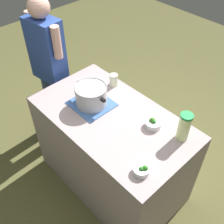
% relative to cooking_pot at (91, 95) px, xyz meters
% --- Properties ---
extents(ground_plane, '(8.00, 8.00, 0.00)m').
position_rel_cooking_pot_xyz_m(ground_plane, '(-0.23, -0.02, -1.02)').
color(ground_plane, brown).
extents(counter_slab, '(1.38, 0.78, 0.92)m').
position_rel_cooking_pot_xyz_m(counter_slab, '(-0.23, -0.02, -0.56)').
color(counter_slab, '#A08E8F').
rests_on(counter_slab, ground_plane).
extents(dish_cloth, '(0.34, 0.32, 0.01)m').
position_rel_cooking_pot_xyz_m(dish_cloth, '(0.00, -0.00, -0.10)').
color(dish_cloth, '#4067A9').
rests_on(dish_cloth, counter_slab).
extents(cooking_pot, '(0.34, 0.27, 0.18)m').
position_rel_cooking_pot_xyz_m(cooking_pot, '(0.00, 0.00, 0.00)').
color(cooking_pot, '#B7B7BC').
rests_on(cooking_pot, dish_cloth).
extents(lemonade_pitcher, '(0.09, 0.09, 0.24)m').
position_rel_cooking_pot_xyz_m(lemonade_pitcher, '(-0.76, -0.25, 0.02)').
color(lemonade_pitcher, '#DEEF99').
rests_on(lemonade_pitcher, counter_slab).
extents(mason_jar, '(0.08, 0.08, 0.11)m').
position_rel_cooking_pot_xyz_m(mason_jar, '(0.07, -0.32, -0.04)').
color(mason_jar, beige).
rests_on(mason_jar, counter_slab).
extents(broccoli_bowl_front, '(0.13, 0.13, 0.08)m').
position_rel_cooking_pot_xyz_m(broccoli_bowl_front, '(-0.53, -0.18, -0.07)').
color(broccoli_bowl_front, silver).
rests_on(broccoli_bowl_front, counter_slab).
extents(broccoli_bowl_center, '(0.11, 0.11, 0.07)m').
position_rel_cooking_pot_xyz_m(broccoli_bowl_center, '(-0.76, 0.20, -0.07)').
color(broccoli_bowl_center, silver).
rests_on(broccoli_bowl_center, counter_slab).
extents(person_cook, '(0.50, 0.25, 1.63)m').
position_rel_cooking_pot_xyz_m(person_cook, '(0.72, -0.05, -0.12)').
color(person_cook, '#374A68').
rests_on(person_cook, ground_plane).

